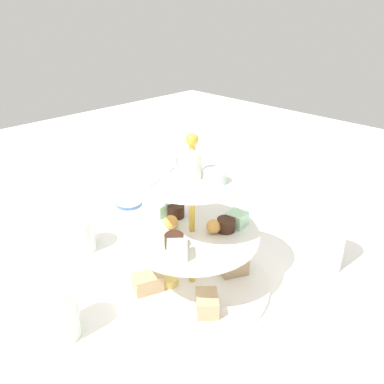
{
  "coord_description": "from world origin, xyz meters",
  "views": [
    {
      "loc": [
        0.4,
        0.4,
        0.46
      ],
      "look_at": [
        0.0,
        0.0,
        0.18
      ],
      "focal_mm": 37.36,
      "sensor_mm": 36.0,
      "label": 1
    }
  ],
  "objects_px": {
    "teacup_with_saucer": "(130,212)",
    "water_glass_tall_right": "(326,238)",
    "tiered_serving_stand": "(192,245)",
    "water_glass_mid_back": "(58,312)",
    "water_glass_short_left": "(79,234)",
    "butter_knife_right": "(222,207)"
  },
  "relations": [
    {
      "from": "teacup_with_saucer",
      "to": "water_glass_tall_right",
      "type": "bearing_deg",
      "value": 111.45
    },
    {
      "from": "tiered_serving_stand",
      "to": "water_glass_mid_back",
      "type": "height_order",
      "value": "tiered_serving_stand"
    },
    {
      "from": "water_glass_short_left",
      "to": "water_glass_mid_back",
      "type": "bearing_deg",
      "value": 52.06
    },
    {
      "from": "butter_knife_right",
      "to": "teacup_with_saucer",
      "type": "bearing_deg",
      "value": 25.05
    },
    {
      "from": "water_glass_short_left",
      "to": "butter_knife_right",
      "type": "xyz_separation_m",
      "value": [
        -0.34,
        0.09,
        -0.03
      ]
    },
    {
      "from": "tiered_serving_stand",
      "to": "water_glass_short_left",
      "type": "height_order",
      "value": "tiered_serving_stand"
    },
    {
      "from": "tiered_serving_stand",
      "to": "water_glass_mid_back",
      "type": "bearing_deg",
      "value": -14.82
    },
    {
      "from": "water_glass_short_left",
      "to": "butter_knife_right",
      "type": "relative_size",
      "value": 0.4
    },
    {
      "from": "tiered_serving_stand",
      "to": "butter_knife_right",
      "type": "bearing_deg",
      "value": -149.03
    },
    {
      "from": "butter_knife_right",
      "to": "tiered_serving_stand",
      "type": "bearing_deg",
      "value": 83.32
    },
    {
      "from": "water_glass_mid_back",
      "to": "teacup_with_saucer",
      "type": "bearing_deg",
      "value": -144.43
    },
    {
      "from": "teacup_with_saucer",
      "to": "butter_knife_right",
      "type": "bearing_deg",
      "value": 152.7
    },
    {
      "from": "tiered_serving_stand",
      "to": "butter_knife_right",
      "type": "distance_m",
      "value": 0.32
    },
    {
      "from": "teacup_with_saucer",
      "to": "water_glass_mid_back",
      "type": "distance_m",
      "value": 0.35
    },
    {
      "from": "tiered_serving_stand",
      "to": "teacup_with_saucer",
      "type": "distance_m",
      "value": 0.27
    },
    {
      "from": "water_glass_tall_right",
      "to": "water_glass_mid_back",
      "type": "distance_m",
      "value": 0.48
    },
    {
      "from": "water_glass_tall_right",
      "to": "teacup_with_saucer",
      "type": "bearing_deg",
      "value": -68.55
    },
    {
      "from": "water_glass_tall_right",
      "to": "water_glass_mid_back",
      "type": "bearing_deg",
      "value": -23.85
    },
    {
      "from": "water_glass_tall_right",
      "to": "butter_knife_right",
      "type": "height_order",
      "value": "water_glass_tall_right"
    },
    {
      "from": "water_glass_tall_right",
      "to": "teacup_with_saucer",
      "type": "relative_size",
      "value": 1.4
    },
    {
      "from": "teacup_with_saucer",
      "to": "water_glass_mid_back",
      "type": "height_order",
      "value": "water_glass_mid_back"
    },
    {
      "from": "butter_knife_right",
      "to": "water_glass_mid_back",
      "type": "bearing_deg",
      "value": 63.89
    }
  ]
}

